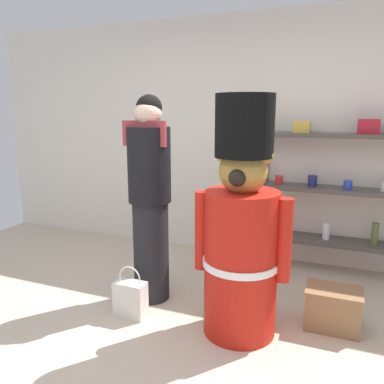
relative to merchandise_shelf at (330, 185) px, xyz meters
name	(u,v)px	position (x,y,z in m)	size (l,w,h in m)	color
ground_plane	(147,362)	(-0.98, -1.98, -0.89)	(6.40, 6.40, 0.00)	beige
back_wall	(240,139)	(-0.98, 0.22, 0.41)	(6.40, 0.12, 2.60)	silver
merchandise_shelf	(330,185)	(0.00, 0.00, 0.00)	(1.37, 0.35, 1.76)	#4C4742
teddy_bear_guard	(241,234)	(-0.52, -1.40, -0.13)	(0.70, 0.54, 1.72)	red
person_shopper	(150,197)	(-1.37, -1.18, 0.01)	(0.37, 0.35, 1.73)	black
shopping_bag	(130,298)	(-1.38, -1.52, -0.74)	(0.25, 0.13, 0.42)	silver
display_crate	(333,308)	(0.12, -1.10, -0.73)	(0.40, 0.28, 0.31)	olive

